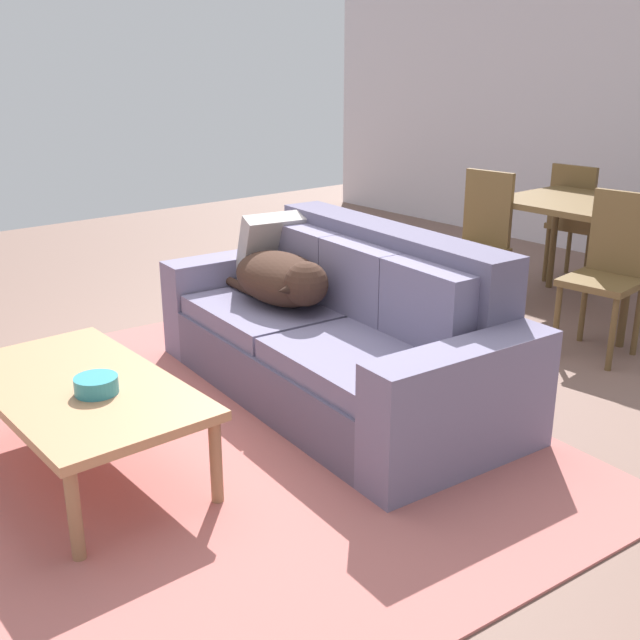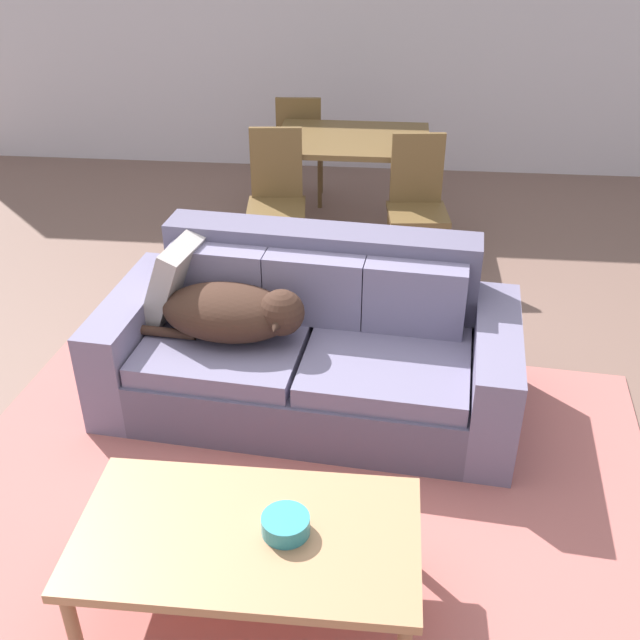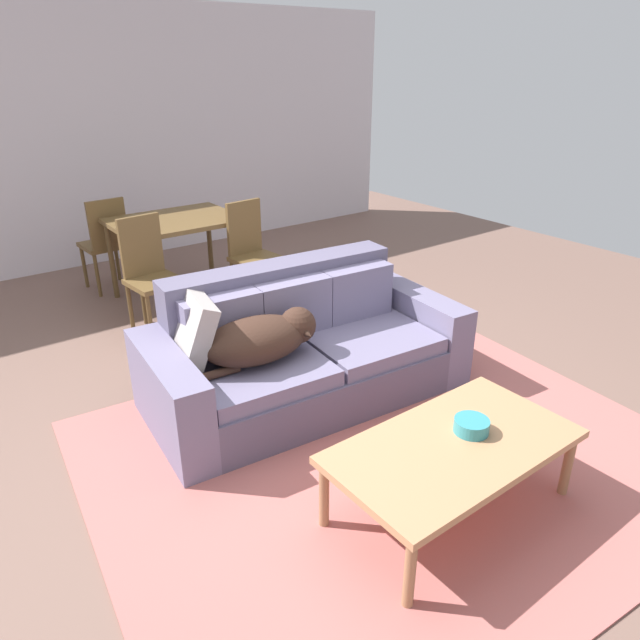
{
  "view_description": "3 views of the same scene",
  "coord_description": "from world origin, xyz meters",
  "px_view_note": "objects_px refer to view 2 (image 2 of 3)",
  "views": [
    {
      "loc": [
        2.98,
        -2.26,
        1.71
      ],
      "look_at": [
        0.25,
        0.03,
        0.48
      ],
      "focal_mm": 43.37,
      "sensor_mm": 36.0,
      "label": 1
    },
    {
      "loc": [
        0.52,
        -3.03,
        2.46
      ],
      "look_at": [
        0.21,
        0.21,
        0.51
      ],
      "focal_mm": 42.09,
      "sensor_mm": 36.0,
      "label": 2
    },
    {
      "loc": [
        -1.84,
        -2.59,
        2.12
      ],
      "look_at": [
        0.19,
        0.11,
        0.59
      ],
      "focal_mm": 32.52,
      "sensor_mm": 36.0,
      "label": 3
    }
  ],
  "objects_px": {
    "couch": "(311,346)",
    "dining_chair_near_left": "(276,194)",
    "throw_pillow_by_left_arm": "(176,278)",
    "dog_on_left_cushion": "(235,313)",
    "dining_chair_far_left": "(300,145)",
    "bowl_on_coffee_table": "(286,525)",
    "dining_table": "(353,148)",
    "dining_chair_near_right": "(417,200)",
    "coffee_table": "(248,540)"
  },
  "relations": [
    {
      "from": "dog_on_left_cushion",
      "to": "coffee_table",
      "type": "xyz_separation_m",
      "value": [
        0.29,
        -1.29,
        -0.19
      ]
    },
    {
      "from": "dog_on_left_cushion",
      "to": "dining_chair_near_right",
      "type": "relative_size",
      "value": 0.9
    },
    {
      "from": "couch",
      "to": "bowl_on_coffee_table",
      "type": "xyz_separation_m",
      "value": [
        0.06,
        -1.38,
        0.13
      ]
    },
    {
      "from": "couch",
      "to": "throw_pillow_by_left_arm",
      "type": "distance_m",
      "value": 0.8
    },
    {
      "from": "throw_pillow_by_left_arm",
      "to": "bowl_on_coffee_table",
      "type": "distance_m",
      "value": 1.7
    },
    {
      "from": "couch",
      "to": "throw_pillow_by_left_arm",
      "type": "xyz_separation_m",
      "value": [
        -0.73,
        0.12,
        0.3
      ]
    },
    {
      "from": "bowl_on_coffee_table",
      "to": "dining_chair_near_right",
      "type": "height_order",
      "value": "dining_chair_near_right"
    },
    {
      "from": "dining_chair_near_left",
      "to": "dog_on_left_cushion",
      "type": "bearing_deg",
      "value": -94.54
    },
    {
      "from": "coffee_table",
      "to": "dining_chair_far_left",
      "type": "height_order",
      "value": "dining_chair_far_left"
    },
    {
      "from": "throw_pillow_by_left_arm",
      "to": "dining_chair_far_left",
      "type": "relative_size",
      "value": 0.49
    },
    {
      "from": "dining_chair_far_left",
      "to": "couch",
      "type": "bearing_deg",
      "value": 94.3
    },
    {
      "from": "couch",
      "to": "throw_pillow_by_left_arm",
      "type": "bearing_deg",
      "value": 175.9
    },
    {
      "from": "dog_on_left_cushion",
      "to": "dining_chair_near_left",
      "type": "xyz_separation_m",
      "value": [
        -0.04,
        1.68,
        -0.03
      ]
    },
    {
      "from": "couch",
      "to": "dining_chair_near_left",
      "type": "distance_m",
      "value": 1.65
    },
    {
      "from": "coffee_table",
      "to": "dining_table",
      "type": "height_order",
      "value": "dining_table"
    },
    {
      "from": "dining_chair_near_left",
      "to": "dining_chair_far_left",
      "type": "xyz_separation_m",
      "value": [
        0.02,
        1.16,
        -0.02
      ]
    },
    {
      "from": "couch",
      "to": "dining_chair_near_left",
      "type": "bearing_deg",
      "value": 109.84
    },
    {
      "from": "bowl_on_coffee_table",
      "to": "throw_pillow_by_left_arm",
      "type": "bearing_deg",
      "value": 117.68
    },
    {
      "from": "dog_on_left_cushion",
      "to": "dining_chair_near_right",
      "type": "xyz_separation_m",
      "value": [
        0.93,
        1.68,
        -0.03
      ]
    },
    {
      "from": "dining_chair_near_right",
      "to": "throw_pillow_by_left_arm",
      "type": "bearing_deg",
      "value": -137.49
    },
    {
      "from": "dog_on_left_cushion",
      "to": "dining_chair_far_left",
      "type": "relative_size",
      "value": 0.93
    },
    {
      "from": "dining_chair_near_left",
      "to": "dining_chair_far_left",
      "type": "relative_size",
      "value": 1.05
    },
    {
      "from": "couch",
      "to": "coffee_table",
      "type": "xyz_separation_m",
      "value": [
        -0.08,
        -1.39,
        0.05
      ]
    },
    {
      "from": "coffee_table",
      "to": "dining_table",
      "type": "distance_m",
      "value": 3.55
    },
    {
      "from": "coffee_table",
      "to": "dining_chair_far_left",
      "type": "relative_size",
      "value": 1.35
    },
    {
      "from": "dining_chair_near_left",
      "to": "dining_chair_near_right",
      "type": "distance_m",
      "value": 0.97
    },
    {
      "from": "dog_on_left_cushion",
      "to": "dining_chair_far_left",
      "type": "distance_m",
      "value": 2.84
    },
    {
      "from": "throw_pillow_by_left_arm",
      "to": "bowl_on_coffee_table",
      "type": "bearing_deg",
      "value": -62.32
    },
    {
      "from": "throw_pillow_by_left_arm",
      "to": "dining_table",
      "type": "relative_size",
      "value": 0.4
    },
    {
      "from": "dining_chair_far_left",
      "to": "throw_pillow_by_left_arm",
      "type": "bearing_deg",
      "value": 78.85
    },
    {
      "from": "dog_on_left_cushion",
      "to": "dining_table",
      "type": "relative_size",
      "value": 0.76
    },
    {
      "from": "bowl_on_coffee_table",
      "to": "dining_chair_near_left",
      "type": "relative_size",
      "value": 0.18
    },
    {
      "from": "dining_chair_near_left",
      "to": "dining_chair_far_left",
      "type": "height_order",
      "value": "dining_chair_near_left"
    },
    {
      "from": "throw_pillow_by_left_arm",
      "to": "dog_on_left_cushion",
      "type": "bearing_deg",
      "value": -31.92
    },
    {
      "from": "bowl_on_coffee_table",
      "to": "dining_table",
      "type": "relative_size",
      "value": 0.16
    },
    {
      "from": "couch",
      "to": "dining_table",
      "type": "relative_size",
      "value": 1.94
    },
    {
      "from": "throw_pillow_by_left_arm",
      "to": "coffee_table",
      "type": "relative_size",
      "value": 0.36
    },
    {
      "from": "dog_on_left_cushion",
      "to": "dining_table",
      "type": "xyz_separation_m",
      "value": [
        0.45,
        2.24,
        0.13
      ]
    },
    {
      "from": "throw_pillow_by_left_arm",
      "to": "dining_table",
      "type": "xyz_separation_m",
      "value": [
        0.81,
        2.02,
        0.07
      ]
    },
    {
      "from": "dog_on_left_cushion",
      "to": "throw_pillow_by_left_arm",
      "type": "relative_size",
      "value": 1.91
    },
    {
      "from": "dining_chair_far_left",
      "to": "bowl_on_coffee_table",
      "type": "bearing_deg",
      "value": 92.44
    },
    {
      "from": "dining_table",
      "to": "dining_chair_near_right",
      "type": "relative_size",
      "value": 1.18
    },
    {
      "from": "couch",
      "to": "dog_on_left_cushion",
      "type": "xyz_separation_m",
      "value": [
        -0.37,
        -0.1,
        0.24
      ]
    },
    {
      "from": "bowl_on_coffee_table",
      "to": "dining_table",
      "type": "bearing_deg",
      "value": 89.62
    },
    {
      "from": "dog_on_left_cushion",
      "to": "dining_chair_near_left",
      "type": "distance_m",
      "value": 1.68
    },
    {
      "from": "dog_on_left_cushion",
      "to": "coffee_table",
      "type": "bearing_deg",
      "value": -72.08
    },
    {
      "from": "dog_on_left_cushion",
      "to": "dining_chair_far_left",
      "type": "bearing_deg",
      "value": 95.69
    },
    {
      "from": "coffee_table",
      "to": "dining_chair_far_left",
      "type": "distance_m",
      "value": 4.14
    },
    {
      "from": "dining_chair_far_left",
      "to": "dog_on_left_cushion",
      "type": "bearing_deg",
      "value": 86.61
    },
    {
      "from": "dog_on_left_cushion",
      "to": "couch",
      "type": "bearing_deg",
      "value": 20.83
    }
  ]
}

